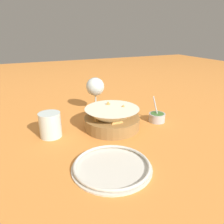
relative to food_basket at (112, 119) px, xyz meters
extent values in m
plane|color=orange|center=(-0.03, 0.04, -0.04)|extent=(4.00, 4.00, 0.00)
cylinder|color=olive|center=(0.00, 0.00, -0.01)|extent=(0.21, 0.21, 0.04)
cone|color=#EDE5C6|center=(0.00, 0.00, 0.00)|extent=(0.20, 0.20, 0.08)
cylinder|color=#3D842D|center=(0.00, 0.00, -0.01)|extent=(0.15, 0.15, 0.01)
pyramid|color=#CC8E42|center=(0.04, 0.00, 0.02)|extent=(0.05, 0.07, 0.06)
pyramid|color=#CC8E42|center=(0.01, 0.04, 0.02)|extent=(0.10, 0.10, 0.05)
pyramid|color=#CC8E42|center=(-0.04, 0.00, 0.02)|extent=(0.09, 0.09, 0.05)
pyramid|color=#CC8E42|center=(0.00, -0.04, 0.02)|extent=(0.07, 0.08, 0.06)
cylinder|color=#B7B7BC|center=(-0.02, -0.19, -0.02)|extent=(0.07, 0.07, 0.03)
cylinder|color=#42702D|center=(-0.02, -0.19, -0.01)|extent=(0.05, 0.05, 0.02)
cylinder|color=#B7B7BC|center=(0.00, -0.19, 0.02)|extent=(0.05, 0.01, 0.09)
cylinder|color=silver|center=(0.20, -0.01, -0.03)|extent=(0.07, 0.07, 0.00)
cylinder|color=silver|center=(0.20, -0.01, 0.00)|extent=(0.01, 0.01, 0.07)
sphere|color=silver|center=(0.20, -0.01, 0.08)|extent=(0.08, 0.08, 0.08)
sphere|color=#DBD17A|center=(0.20, -0.01, 0.07)|extent=(0.05, 0.05, 0.05)
cylinder|color=silver|center=(0.02, 0.22, 0.01)|extent=(0.07, 0.07, 0.09)
cylinder|color=gold|center=(0.02, 0.22, 0.00)|extent=(0.06, 0.06, 0.06)
torus|color=silver|center=(0.06, 0.22, 0.01)|extent=(0.06, 0.01, 0.06)
cylinder|color=silver|center=(-0.24, 0.10, -0.03)|extent=(0.22, 0.22, 0.01)
torus|color=silver|center=(-0.24, 0.10, -0.03)|extent=(0.21, 0.21, 0.01)
camera|label=1|loc=(-0.69, 0.30, 0.31)|focal=35.00mm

